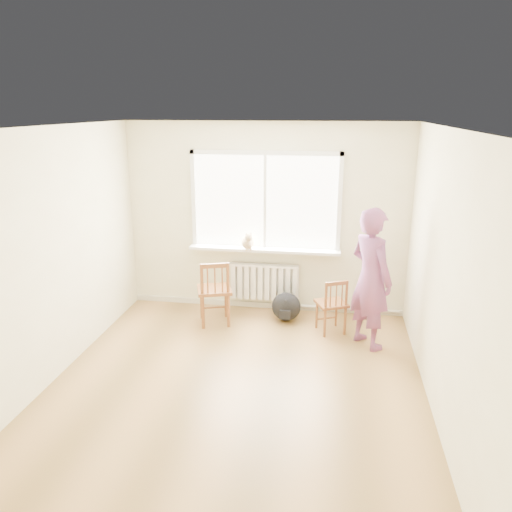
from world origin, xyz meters
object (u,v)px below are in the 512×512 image
at_px(chair_right, 333,306).
at_px(person, 371,278).
at_px(chair_left, 215,293).
at_px(backpack, 286,307).
at_px(cat, 248,241).

relative_size(chair_right, person, 0.43).
relative_size(chair_left, backpack, 2.26).
xyz_separation_m(chair_right, backpack, (-0.64, 0.30, -0.18)).
height_order(chair_right, backpack, chair_right).
relative_size(chair_right, backpack, 1.86).
xyz_separation_m(chair_left, chair_right, (1.59, -0.02, -0.08)).
bearing_deg(cat, chair_right, -38.10).
bearing_deg(chair_left, cat, -144.88).
bearing_deg(person, backpack, 22.55).
relative_size(cat, backpack, 1.00).
distance_m(chair_left, cat, 0.87).
distance_m(chair_right, backpack, 0.73).
distance_m(person, backpack, 1.40).
xyz_separation_m(chair_left, backpack, (0.95, 0.28, -0.26)).
height_order(cat, backpack, cat).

